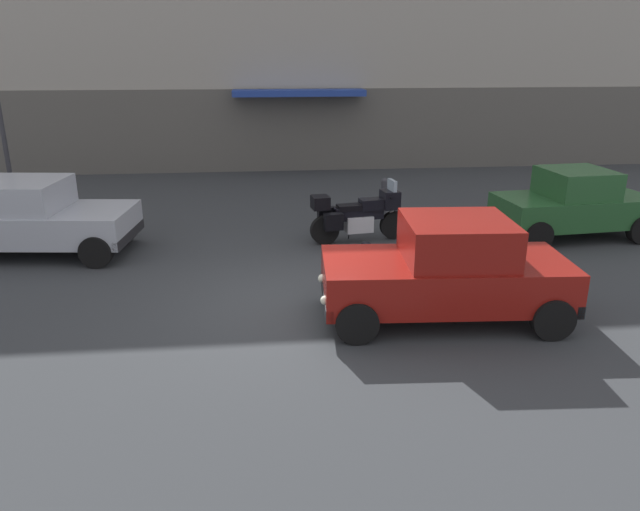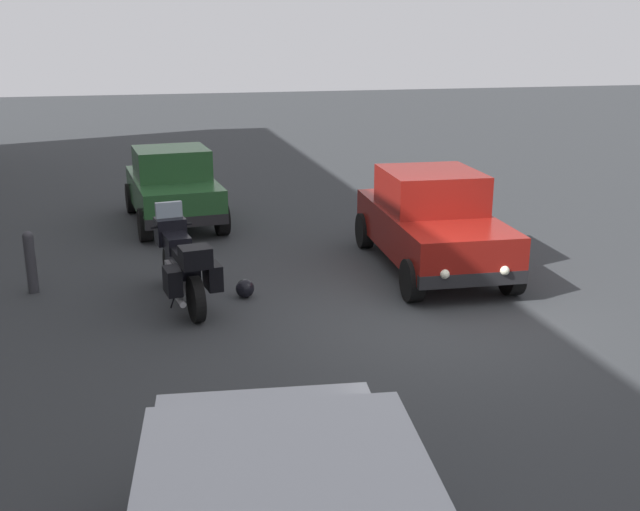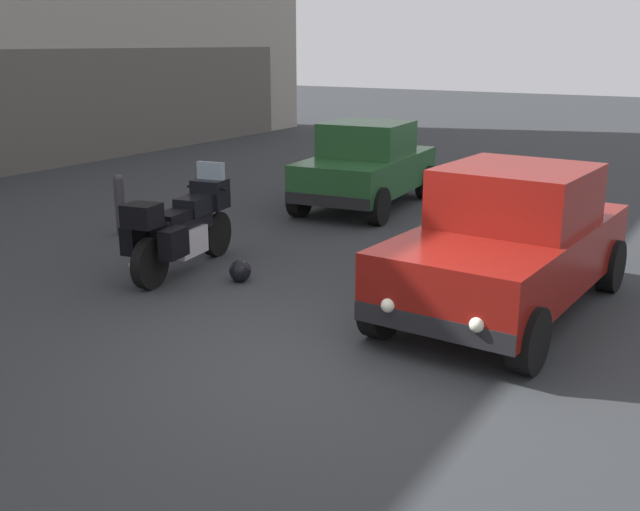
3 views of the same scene
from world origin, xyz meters
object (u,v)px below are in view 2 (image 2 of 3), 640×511
Objects in this scene: car_compact_side at (173,186)px; bollard_curbside at (30,260)px; motorcycle at (182,263)px; car_hatchback_near at (431,221)px; helmet at (245,289)px.

car_compact_side is 3.69× the size of bollard_curbside.
car_hatchback_near is at bearing -88.71° from motorcycle.
bollard_curbside is at bearing 143.44° from car_compact_side.
helmet is 0.08× the size of car_compact_side.
bollard_curbside is at bearing 72.13° from helmet.
helmet is (0.03, -0.90, -0.48)m from motorcycle.
motorcycle is 1.02m from helmet.
motorcycle reaches higher than bollard_curbside.
car_hatchback_near is (0.70, -3.24, 0.67)m from helmet.
bollard_curbside reaches higher than helmet.
helmet is at bearing -96.74° from motorcycle.
car_compact_side reaches higher than bollard_curbside.
helmet is 3.28m from bollard_curbside.
car_hatchback_near reaches higher than bollard_curbside.
car_compact_side is at bearing 8.83° from helmet.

